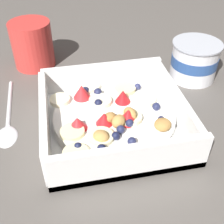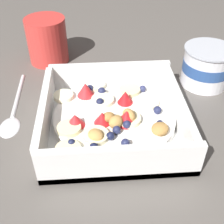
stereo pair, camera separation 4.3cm
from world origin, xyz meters
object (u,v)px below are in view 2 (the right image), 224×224
object	(u,v)px
fruit_bowl	(111,118)
spoon	(12,115)
coffee_mug	(48,40)
yogurt_cup	(207,66)

from	to	relation	value
fruit_bowl	spoon	bearing A→B (deg)	166.92
fruit_bowl	spoon	distance (m)	0.16
coffee_mug	spoon	bearing A→B (deg)	-103.45
fruit_bowl	yogurt_cup	bearing A→B (deg)	31.80
yogurt_cup	spoon	bearing A→B (deg)	-167.52
fruit_bowl	spoon	size ratio (longest dim) A/B	1.19
coffee_mug	fruit_bowl	bearing A→B (deg)	-62.76
fruit_bowl	spoon	xyz separation A→B (m)	(-0.16, 0.04, -0.02)
yogurt_cup	coffee_mug	bearing A→B (deg)	159.52
yogurt_cup	coffee_mug	xyz separation A→B (m)	(-0.29, 0.11, 0.01)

